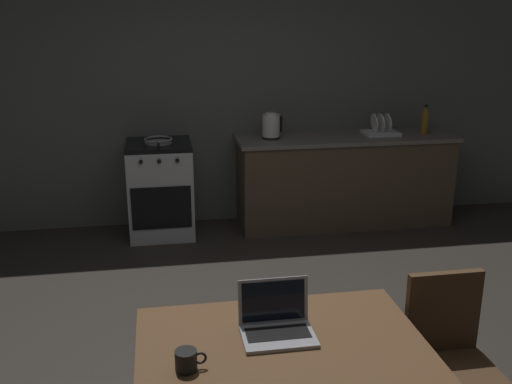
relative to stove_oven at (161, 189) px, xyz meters
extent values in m
plane|color=#2D2823|center=(0.60, -2.30, -0.45)|extent=(12.00, 12.00, 0.00)
cube|color=#535753|center=(0.90, 0.35, 0.92)|extent=(6.40, 0.10, 2.74)
cube|color=#4C3D2D|center=(1.82, 0.00, -0.02)|extent=(2.10, 0.60, 0.86)
cube|color=#66605B|center=(1.82, 0.00, 0.43)|extent=(2.16, 0.64, 0.04)
cube|color=#B7BABF|center=(0.00, 0.00, -0.02)|extent=(0.60, 0.60, 0.86)
cube|color=black|center=(0.00, 0.00, 0.43)|extent=(0.60, 0.60, 0.04)
cube|color=black|center=(0.00, -0.30, -0.09)|extent=(0.54, 0.01, 0.40)
cylinder|color=black|center=(-0.16, -0.31, 0.35)|extent=(0.04, 0.02, 0.04)
cylinder|color=black|center=(0.00, -0.31, 0.35)|extent=(0.04, 0.02, 0.04)
cylinder|color=black|center=(0.16, -0.31, 0.35)|extent=(0.04, 0.02, 0.04)
cube|color=brown|center=(0.48, -3.27, 0.24)|extent=(1.25, 0.87, 0.04)
cylinder|color=brown|center=(-0.08, -2.89, -0.12)|extent=(0.05, 0.05, 0.67)
cylinder|color=brown|center=(1.05, -2.89, -0.12)|extent=(0.05, 0.05, 0.67)
cube|color=#4C331E|center=(1.33, -3.22, -0.01)|extent=(0.40, 0.40, 0.04)
cube|color=#4C331E|center=(1.33, -3.04, 0.22)|extent=(0.38, 0.04, 0.42)
cube|color=#99999E|center=(0.48, -3.21, 0.27)|extent=(0.32, 0.22, 0.02)
cube|color=black|center=(0.48, -3.19, 0.28)|extent=(0.28, 0.12, 0.00)
cube|color=#99999E|center=(0.48, -3.09, 0.38)|extent=(0.32, 0.03, 0.21)
cube|color=black|center=(0.48, -3.09, 0.38)|extent=(0.29, 0.03, 0.18)
cylinder|color=black|center=(1.07, 0.00, 0.46)|extent=(0.17, 0.17, 0.02)
cylinder|color=silver|center=(1.07, 0.00, 0.58)|extent=(0.17, 0.17, 0.21)
cylinder|color=silver|center=(1.07, 0.00, 0.69)|extent=(0.10, 0.10, 0.02)
cube|color=black|center=(1.17, 0.00, 0.59)|extent=(0.02, 0.02, 0.15)
cylinder|color=#8C601E|center=(2.61, -0.05, 0.56)|extent=(0.07, 0.07, 0.21)
cone|color=#8C601E|center=(2.61, -0.05, 0.69)|extent=(0.07, 0.07, 0.06)
cylinder|color=black|center=(2.61, -0.05, 0.73)|extent=(0.03, 0.03, 0.02)
cylinder|color=gray|center=(0.00, -0.02, 0.46)|extent=(0.25, 0.25, 0.01)
torus|color=gray|center=(0.00, -0.02, 0.49)|extent=(0.26, 0.26, 0.02)
cylinder|color=black|center=(0.00, -0.23, 0.47)|extent=(0.02, 0.18, 0.02)
cylinder|color=black|center=(0.07, -3.37, 0.30)|extent=(0.09, 0.09, 0.09)
torus|color=black|center=(0.12, -3.37, 0.31)|extent=(0.05, 0.01, 0.05)
cube|color=silver|center=(2.18, 0.00, 0.47)|extent=(0.34, 0.26, 0.03)
cylinder|color=white|center=(2.11, 0.00, 0.57)|extent=(0.04, 0.18, 0.18)
cylinder|color=white|center=(2.18, 0.00, 0.57)|extent=(0.04, 0.18, 0.18)
cylinder|color=white|center=(2.25, 0.00, 0.57)|extent=(0.04, 0.18, 0.18)
camera|label=1|loc=(0.00, -5.41, 1.64)|focal=41.07mm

